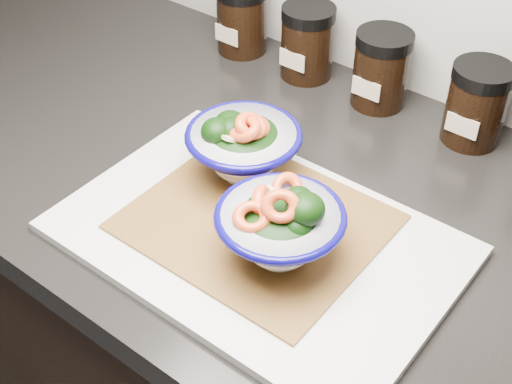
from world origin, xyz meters
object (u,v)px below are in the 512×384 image
Objects in this scene: spice_jar_a at (242,18)px; spice_jar_b at (307,42)px; spice_jar_c at (381,69)px; cutting_board at (257,238)px; bowl_left at (243,146)px; bowl_right at (281,227)px; spice_jar_d at (477,104)px.

spice_jar_b is at bearing 0.00° from spice_jar_a.
spice_jar_c is (0.13, 0.00, 0.00)m from spice_jar_b.
spice_jar_a is (-0.30, 0.34, 0.05)m from cutting_board.
spice_jar_c is at bearing 81.80° from bowl_left.
spice_jar_b is (-0.21, 0.36, -0.00)m from bowl_right.
bowl_left is 1.28× the size of spice_jar_c.
spice_jar_a is at bearing 128.97° from bowl_left.
spice_jar_a is 1.00× the size of spice_jar_d.
bowl_right is (0.04, -0.01, 0.05)m from cutting_board.
bowl_right is at bearing -59.15° from spice_jar_b.
spice_jar_a is (-0.34, 0.36, -0.00)m from bowl_right.
bowl_right is 0.41m from spice_jar_b.
spice_jar_a is 1.00× the size of spice_jar_b.
spice_jar_a reaches higher than cutting_board.
spice_jar_c is at bearing 96.77° from cutting_board.
bowl_left reaches higher than spice_jar_d.
spice_jar_b and spice_jar_d have the same top height.
spice_jar_b is 1.00× the size of spice_jar_d.
bowl_left is 1.28× the size of spice_jar_b.
spice_jar_c reaches higher than cutting_board.
spice_jar_b is at bearing 180.00° from spice_jar_d.
bowl_left is 1.01× the size of bowl_right.
cutting_board is 0.12m from bowl_left.
bowl_left reaches higher than spice_jar_a.
bowl_right is at bearing -35.47° from bowl_left.
spice_jar_b is 0.28m from spice_jar_d.
spice_jar_a is 0.40m from spice_jar_d.
spice_jar_c is at bearing 103.30° from bowl_right.
cutting_board is 0.36m from spice_jar_d.
bowl_right is 1.27× the size of spice_jar_a.
spice_jar_b is at bearing 180.00° from spice_jar_c.
spice_jar_a is at bearing 180.00° from spice_jar_c.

